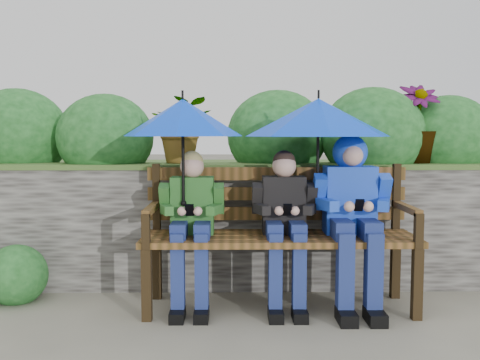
{
  "coord_description": "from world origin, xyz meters",
  "views": [
    {
      "loc": [
        -0.04,
        -3.67,
        1.28
      ],
      "look_at": [
        0.0,
        0.1,
        0.95
      ],
      "focal_mm": 40.0,
      "sensor_mm": 36.0,
      "label": 1
    }
  ],
  "objects_px": {
    "park_bench": "(278,226)",
    "umbrella_left": "(183,118)",
    "boy_right": "(352,205)",
    "boy_left": "(192,219)",
    "boy_middle": "(285,218)",
    "umbrella_right": "(318,118)"
  },
  "relations": [
    {
      "from": "park_bench",
      "to": "umbrella_left",
      "type": "height_order",
      "value": "umbrella_left"
    },
    {
      "from": "boy_right",
      "to": "umbrella_left",
      "type": "distance_m",
      "value": 1.37
    },
    {
      "from": "boy_right",
      "to": "boy_left",
      "type": "bearing_deg",
      "value": -179.92
    },
    {
      "from": "boy_right",
      "to": "park_bench",
      "type": "bearing_deg",
      "value": 170.22
    },
    {
      "from": "park_bench",
      "to": "boy_left",
      "type": "relative_size",
      "value": 1.72
    },
    {
      "from": "boy_left",
      "to": "boy_middle",
      "type": "bearing_deg",
      "value": -0.03
    },
    {
      "from": "boy_right",
      "to": "umbrella_left",
      "type": "bearing_deg",
      "value": -179.54
    },
    {
      "from": "park_bench",
      "to": "umbrella_left",
      "type": "distance_m",
      "value": 1.06
    },
    {
      "from": "boy_left",
      "to": "umbrella_right",
      "type": "xyz_separation_m",
      "value": [
        0.92,
        0.05,
        0.73
      ]
    },
    {
      "from": "park_bench",
      "to": "boy_middle",
      "type": "relative_size",
      "value": 1.72
    },
    {
      "from": "boy_right",
      "to": "umbrella_right",
      "type": "xyz_separation_m",
      "value": [
        -0.25,
        0.04,
        0.63
      ]
    },
    {
      "from": "park_bench",
      "to": "boy_left",
      "type": "distance_m",
      "value": 0.65
    },
    {
      "from": "boy_middle",
      "to": "boy_right",
      "type": "relative_size",
      "value": 0.91
    },
    {
      "from": "boy_left",
      "to": "umbrella_right",
      "type": "bearing_deg",
      "value": 2.92
    },
    {
      "from": "boy_left",
      "to": "boy_middle",
      "type": "relative_size",
      "value": 1.0
    },
    {
      "from": "umbrella_left",
      "to": "boy_left",
      "type": "bearing_deg",
      "value": 8.12
    },
    {
      "from": "boy_left",
      "to": "umbrella_left",
      "type": "distance_m",
      "value": 0.73
    },
    {
      "from": "boy_left",
      "to": "umbrella_right",
      "type": "height_order",
      "value": "umbrella_right"
    },
    {
      "from": "boy_middle",
      "to": "umbrella_left",
      "type": "xyz_separation_m",
      "value": [
        -0.73,
        -0.01,
        0.72
      ]
    },
    {
      "from": "boy_left",
      "to": "umbrella_left",
      "type": "height_order",
      "value": "umbrella_left"
    },
    {
      "from": "boy_right",
      "to": "umbrella_right",
      "type": "height_order",
      "value": "umbrella_right"
    },
    {
      "from": "park_bench",
      "to": "boy_right",
      "type": "distance_m",
      "value": 0.56
    }
  ]
}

